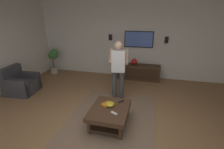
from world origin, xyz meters
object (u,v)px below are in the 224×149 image
Objects in this scene: coffee_table at (110,112)px; remote_white at (114,113)px; bowl at (110,104)px; media_console at (136,72)px; wall_speaker_left at (167,40)px; tv at (139,39)px; wall_speaker_right at (110,37)px; book at (107,104)px; armchair at (21,84)px; potted_plant_tall at (53,57)px; person_standing at (118,67)px; vase_round at (134,62)px; remote_black at (121,101)px.

remote_white reaches higher than coffee_table.
bowl is 0.31m from remote_white.
media_console reaches higher than remote_white.
wall_speaker_left is at bearing -22.45° from bowl.
wall_speaker_right is at bearing -90.70° from tv.
book is 1.00× the size of wall_speaker_left.
wall_speaker_right is (0.25, 1.07, 1.21)m from media_console.
coffee_table is (-0.85, -3.07, 0.02)m from armchair.
armchair is 5.01m from wall_speaker_left.
armchair is at bearing -179.47° from potted_plant_tall.
remote_white is (-2.90, -3.23, -0.26)m from potted_plant_tall.
potted_plant_tall is 3.97m from book.
coffee_table is 0.61× the size of person_standing.
tv is 0.97m from wall_speaker_left.
vase_round reaches higher than remote_white.
person_standing is (-1.64, 0.35, 0.66)m from media_console.
wall_speaker_right is at bearing 77.03° from vase_round.
wall_speaker_right is at bearing 48.88° from book.
coffee_table is 0.96× the size of tv.
tv is 1.07m from wall_speaker_right.
wall_speaker_right is (2.79, 0.98, 1.07)m from remote_black.
person_standing is at bearing 125.42° from remote_white.
media_console reaches higher than remote_black.
potted_plant_tall is at bearing 55.74° from person_standing.
book is 1.00× the size of vase_round.
coffee_table is 3.33m from tv.
remote_white is at bearing -179.01° from person_standing.
media_console is 1.55m from wall_speaker_left.
wall_speaker_left is (3.04, -1.26, 1.01)m from bowl.
potted_plant_tall is at bearing 48.58° from coffee_table.
book is at bearing -7.05° from tv.
tv reaches higher than remote_white.
armchair is 3.08m from person_standing.
potted_plant_tall is 2.46m from wall_speaker_right.
potted_plant_tall reaches higher than coffee_table.
wall_speaker_right is at bearing 12.84° from person_standing.
coffee_table is 1.39m from person_standing.
wall_speaker_left is at bearing 98.11° from remote_white.
bowl is at bearing 176.31° from vase_round.
potted_plant_tall is 4.60× the size of wall_speaker_right.
wall_speaker_left is (0.25, -0.97, 1.18)m from media_console.
coffee_table is 3.44m from wall_speaker_right.
bowl is at bearing 157.55° from wall_speaker_left.
bowl reaches higher than remote_white.
media_console is 1.64m from wall_speaker_right.
person_standing is at bearing 3.21° from bowl.
remote_black is 0.68× the size of vase_round.
coffee_table is 4.94× the size of bowl.
vase_round is (1.67, -0.25, -0.27)m from person_standing.
remote_white is at bearing -105.61° from book.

